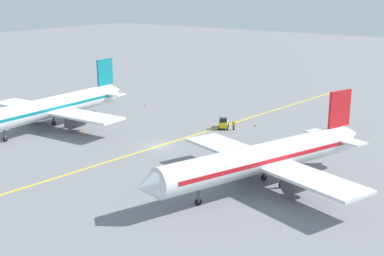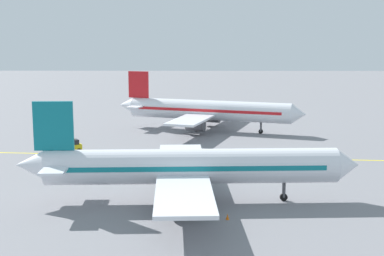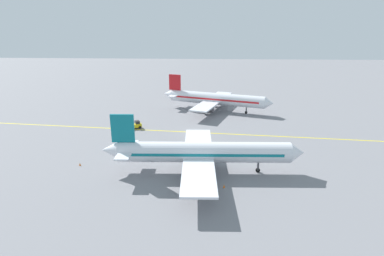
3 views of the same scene
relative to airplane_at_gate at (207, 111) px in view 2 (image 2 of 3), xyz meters
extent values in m
plane|color=slate|center=(21.57, -5.42, -3.71)|extent=(400.00, 400.00, 0.00)
cube|color=yellow|center=(21.57, -5.42, -3.71)|extent=(10.55, 119.60, 0.01)
cylinder|color=silver|center=(0.14, 0.42, 0.09)|extent=(12.63, 29.66, 3.60)
cone|color=silver|center=(5.11, 15.84, 0.09)|extent=(3.99, 3.33, 3.42)
cone|color=silver|center=(-4.93, -15.28, 0.39)|extent=(3.83, 3.79, 3.06)
cube|color=red|center=(0.14, 0.42, 0.24)|extent=(11.75, 26.81, 0.50)
cube|color=silver|center=(-0.17, -0.53, -0.63)|extent=(28.24, 13.54, 0.36)
cylinder|color=#4C4C51|center=(-4.93, 1.00, -1.88)|extent=(3.08, 3.72, 2.20)
cylinder|color=#4C4C51|center=(4.59, -2.07, -1.88)|extent=(3.08, 3.72, 2.20)
cube|color=red|center=(-4.16, -12.91, 4.39)|extent=(1.57, 3.92, 5.00)
cube|color=silver|center=(-4.01, -12.43, 0.49)|extent=(9.30, 5.05, 0.24)
cylinder|color=#4C4C51|center=(3.08, 9.56, -2.31)|extent=(0.36, 0.36, 2.00)
cylinder|color=black|center=(3.08, 9.56, -3.31)|extent=(0.51, 0.85, 0.80)
cylinder|color=#4C4C51|center=(-2.00, -0.99, -2.31)|extent=(0.36, 0.36, 2.00)
cylinder|color=black|center=(-2.00, -0.99, -3.31)|extent=(0.51, 0.85, 0.80)
cylinder|color=#4C4C51|center=(1.04, -1.98, -2.31)|extent=(0.36, 0.36, 2.00)
cylinder|color=black|center=(1.04, -1.98, -3.31)|extent=(0.51, 0.85, 0.80)
cylinder|color=silver|center=(43.21, -2.30, 0.09)|extent=(4.99, 30.13, 3.60)
cone|color=silver|center=(42.46, 13.88, 0.09)|extent=(3.53, 2.56, 3.42)
cone|color=silver|center=(43.97, -18.78, 0.39)|extent=(3.20, 3.14, 3.06)
cube|color=#0F727F|center=(43.21, -2.30, 0.24)|extent=(4.89, 27.14, 0.50)
cube|color=silver|center=(43.26, -3.30, -0.63)|extent=(28.21, 6.49, 0.36)
cylinder|color=#4C4C51|center=(38.26, -3.53, -1.88)|extent=(2.35, 3.30, 2.20)
cylinder|color=#4C4C51|center=(48.25, -3.07, -1.88)|extent=(2.35, 3.30, 2.20)
cube|color=#0F727F|center=(43.86, -16.29, 4.39)|extent=(0.54, 4.01, 5.00)
cube|color=silver|center=(43.84, -15.79, 0.49)|extent=(9.10, 2.81, 0.24)
cylinder|color=#4C4C51|center=(42.77, 7.29, -2.31)|extent=(0.36, 0.36, 2.00)
cylinder|color=black|center=(42.77, 7.29, -3.31)|extent=(0.32, 0.81, 0.80)
cylinder|color=#4C4C51|center=(41.70, -4.37, -2.31)|extent=(0.36, 0.36, 2.00)
cylinder|color=black|center=(41.70, -4.37, -3.31)|extent=(0.32, 0.81, 0.80)
cylinder|color=#4C4C51|center=(44.90, -4.23, -2.31)|extent=(0.36, 0.36, 2.00)
cylinder|color=black|center=(44.90, -4.23, -3.31)|extent=(0.32, 0.81, 0.80)
cube|color=gold|center=(19.41, -20.52, -2.91)|extent=(2.79, 3.35, 0.90)
cube|color=black|center=(19.13, -20.04, -2.11)|extent=(1.65, 1.59, 0.70)
sphere|color=orange|center=(19.13, -20.04, -1.68)|extent=(0.16, 0.16, 0.16)
cylinder|color=black|center=(18.27, -20.04, -3.36)|extent=(0.56, 0.73, 0.70)
cylinder|color=black|center=(19.57, -19.30, -3.36)|extent=(0.56, 0.73, 0.70)
cylinder|color=black|center=(19.24, -21.73, -3.36)|extent=(0.56, 0.73, 0.70)
cylinder|color=black|center=(20.54, -20.99, -3.36)|extent=(0.56, 0.73, 0.70)
cylinder|color=#23232D|center=(17.41, -20.51, -3.28)|extent=(0.16, 0.16, 0.85)
cylinder|color=#23232D|center=(17.21, -20.52, -3.28)|extent=(0.16, 0.16, 0.85)
cube|color=orange|center=(17.31, -20.51, -2.56)|extent=(0.38, 0.25, 0.60)
cylinder|color=orange|center=(17.55, -20.50, -2.56)|extent=(0.10, 0.10, 0.55)
cylinder|color=orange|center=(17.07, -20.53, -2.56)|extent=(0.10, 0.10, 0.55)
sphere|color=beige|center=(17.31, -20.51, -2.14)|extent=(0.22, 0.22, 0.22)
cone|color=orange|center=(15.49, -24.86, -3.43)|extent=(0.32, 0.32, 0.55)
cone|color=orange|center=(48.68, 1.07, -3.43)|extent=(0.32, 0.32, 0.55)
cone|color=orange|center=(38.07, -4.20, -3.43)|extent=(0.32, 0.32, 0.55)
camera|label=1|loc=(-29.91, 55.24, 20.52)|focal=50.00mm
camera|label=2|loc=(96.78, -1.81, 13.19)|focal=50.00mm
camera|label=3|loc=(91.63, -1.42, 20.36)|focal=28.00mm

